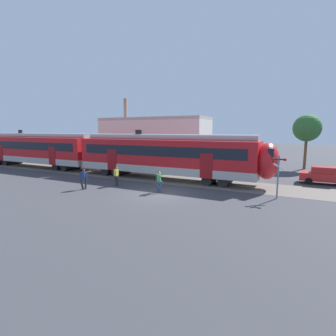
{
  "coord_description": "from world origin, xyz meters",
  "views": [
    {
      "loc": [
        9.2,
        -16.56,
        4.73
      ],
      "look_at": [
        -0.55,
        2.52,
        1.6
      ],
      "focal_mm": 28.0,
      "sensor_mm": 36.0,
      "label": 1
    }
  ],
  "objects_px": {
    "parked_car_red": "(325,175)",
    "crossing_signal": "(278,170)",
    "commuter_train": "(39,149)",
    "pedestrian_yellow": "(116,174)",
    "pedestrian_green": "(159,180)",
    "pedestrian_navy": "(84,177)"
  },
  "relations": [
    {
      "from": "pedestrian_yellow",
      "to": "parked_car_red",
      "type": "bearing_deg",
      "value": 28.95
    },
    {
      "from": "pedestrian_navy",
      "to": "pedestrian_green",
      "type": "height_order",
      "value": "same"
    },
    {
      "from": "pedestrian_yellow",
      "to": "pedestrian_green",
      "type": "distance_m",
      "value": 4.46
    },
    {
      "from": "pedestrian_navy",
      "to": "pedestrian_yellow",
      "type": "distance_m",
      "value": 2.71
    },
    {
      "from": "parked_car_red",
      "to": "pedestrian_yellow",
      "type": "bearing_deg",
      "value": -151.05
    },
    {
      "from": "parked_car_red",
      "to": "pedestrian_green",
      "type": "bearing_deg",
      "value": -140.96
    },
    {
      "from": "pedestrian_yellow",
      "to": "parked_car_red",
      "type": "xyz_separation_m",
      "value": [
        15.89,
        8.79,
        -0.21
      ]
    },
    {
      "from": "commuter_train",
      "to": "crossing_signal",
      "type": "bearing_deg",
      "value": -6.05
    },
    {
      "from": "pedestrian_navy",
      "to": "parked_car_red",
      "type": "xyz_separation_m",
      "value": [
        17.33,
        11.08,
        -0.18
      ]
    },
    {
      "from": "commuter_train",
      "to": "pedestrian_green",
      "type": "xyz_separation_m",
      "value": [
        20.23,
        -5.11,
        -1.26
      ]
    },
    {
      "from": "commuter_train",
      "to": "parked_car_red",
      "type": "distance_m",
      "value": 32.0
    },
    {
      "from": "pedestrian_yellow",
      "to": "crossing_signal",
      "type": "relative_size",
      "value": 0.56
    },
    {
      "from": "commuter_train",
      "to": "pedestrian_yellow",
      "type": "height_order",
      "value": "commuter_train"
    },
    {
      "from": "pedestrian_yellow",
      "to": "pedestrian_green",
      "type": "bearing_deg",
      "value": -6.53
    },
    {
      "from": "crossing_signal",
      "to": "pedestrian_yellow",
      "type": "bearing_deg",
      "value": -172.83
    },
    {
      "from": "parked_car_red",
      "to": "crossing_signal",
      "type": "distance_m",
      "value": 8.01
    },
    {
      "from": "commuter_train",
      "to": "pedestrian_green",
      "type": "distance_m",
      "value": 20.9
    },
    {
      "from": "commuter_train",
      "to": "crossing_signal",
      "type": "height_order",
      "value": "commuter_train"
    },
    {
      "from": "pedestrian_navy",
      "to": "pedestrian_green",
      "type": "bearing_deg",
      "value": 16.93
    },
    {
      "from": "pedestrian_yellow",
      "to": "crossing_signal",
      "type": "distance_m",
      "value": 12.76
    },
    {
      "from": "commuter_train",
      "to": "pedestrian_yellow",
      "type": "xyz_separation_m",
      "value": [
        15.8,
        -4.6,
        -1.26
      ]
    },
    {
      "from": "parked_car_red",
      "to": "crossing_signal",
      "type": "relative_size",
      "value": 1.34
    }
  ]
}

